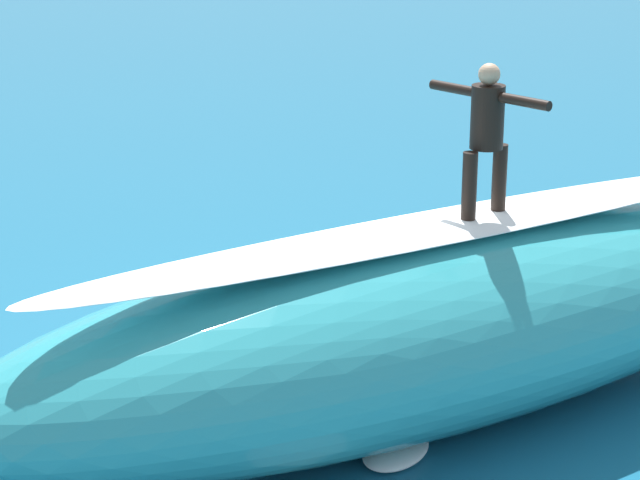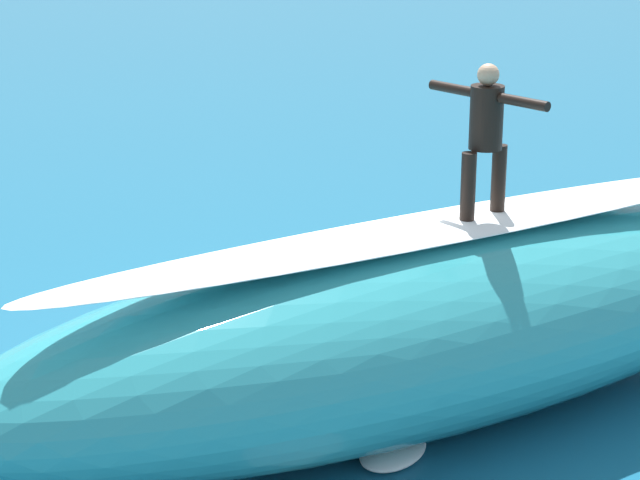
{
  "view_description": "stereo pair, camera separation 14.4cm",
  "coord_description": "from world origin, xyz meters",
  "px_view_note": "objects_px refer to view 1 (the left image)",
  "views": [
    {
      "loc": [
        3.72,
        11.74,
        5.45
      ],
      "look_at": [
        0.12,
        0.01,
        1.39
      ],
      "focal_mm": 68.41,
      "sensor_mm": 36.0,
      "label": 1
    },
    {
      "loc": [
        3.58,
        11.78,
        5.45
      ],
      "look_at": [
        0.12,
        0.01,
        1.39
      ],
      "focal_mm": 68.41,
      "sensor_mm": 36.0,
      "label": 2
    }
  ],
  "objects_px": {
    "surfboard_paddling": "(185,323)",
    "surfer_paddling": "(175,310)",
    "surfer_riding": "(487,128)",
    "surfboard_riding": "(483,219)"
  },
  "relations": [
    {
      "from": "surfboard_riding",
      "to": "surfboard_paddling",
      "type": "relative_size",
      "value": 1.05
    },
    {
      "from": "surfboard_paddling",
      "to": "surfer_paddling",
      "type": "distance_m",
      "value": 0.2
    },
    {
      "from": "surfer_riding",
      "to": "surfboard_paddling",
      "type": "height_order",
      "value": "surfer_riding"
    },
    {
      "from": "surfer_riding",
      "to": "surfboard_riding",
      "type": "bearing_deg",
      "value": 64.05
    },
    {
      "from": "surfboard_riding",
      "to": "surfer_riding",
      "type": "distance_m",
      "value": 0.9
    },
    {
      "from": "surfboard_riding",
      "to": "surfer_paddling",
      "type": "distance_m",
      "value": 4.2
    },
    {
      "from": "surfer_riding",
      "to": "surfboard_paddling",
      "type": "relative_size",
      "value": 0.75
    },
    {
      "from": "surfer_riding",
      "to": "surfer_paddling",
      "type": "relative_size",
      "value": 0.95
    },
    {
      "from": "surfboard_paddling",
      "to": "surfer_paddling",
      "type": "xyz_separation_m",
      "value": [
        0.12,
        -0.02,
        0.16
      ]
    },
    {
      "from": "surfboard_paddling",
      "to": "surfer_paddling",
      "type": "relative_size",
      "value": 1.26
    }
  ]
}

